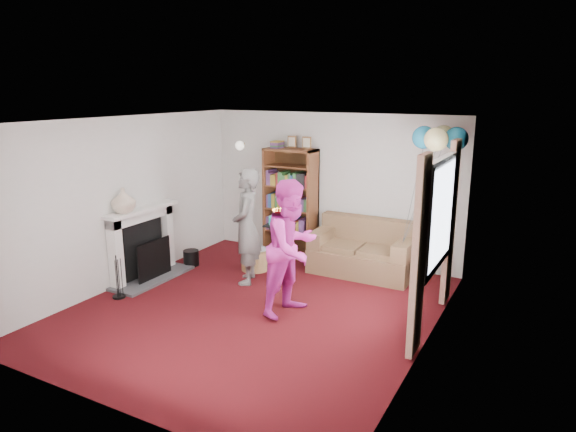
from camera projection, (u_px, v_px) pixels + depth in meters
The scene contains 16 objects.
ground at pixel (255, 309), 6.89m from camera, with size 5.00×5.00×0.00m, color #36080E.
wall_back at pixel (331, 187), 8.74m from camera, with size 4.50×0.02×2.50m, color silver.
wall_left at pixel (124, 201), 7.63m from camera, with size 0.02×5.00×2.50m, color silver.
wall_right at pixel (430, 243), 5.55m from camera, with size 0.02×5.00×2.50m, color silver.
ceiling at pixel (251, 120), 6.29m from camera, with size 4.50×5.00×0.01m, color white.
fireplace at pixel (145, 247), 7.89m from camera, with size 0.55×1.80×1.12m.
window_bay at pixel (437, 234), 6.10m from camera, with size 0.14×2.02×2.20m.
wall_sconce at pixel (240, 146), 9.26m from camera, with size 0.16×0.23×0.16m.
bookcase at pixel (291, 204), 8.94m from camera, with size 0.90×0.42×2.10m.
sofa at pixel (364, 253), 8.22m from camera, with size 1.62×0.86×0.86m.
wicker_basket at pixel (255, 259), 8.37m from camera, with size 0.45×0.45×0.39m.
person_striped at pixel (247, 227), 7.67m from camera, with size 0.64×0.42×1.75m, color black.
person_magenta at pixel (292, 248), 6.60m from camera, with size 0.87×0.68×1.78m, color #CE299B.
birthday_cake at pixel (280, 221), 6.80m from camera, with size 0.34×0.34×0.22m.
balloons at pixel (440, 138), 7.04m from camera, with size 0.82×0.76×1.73m.
mantel_vase at pixel (123, 200), 7.42m from camera, with size 0.35×0.35×0.36m, color beige.
Camera 1 is at (3.42, -5.41, 2.88)m, focal length 32.00 mm.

